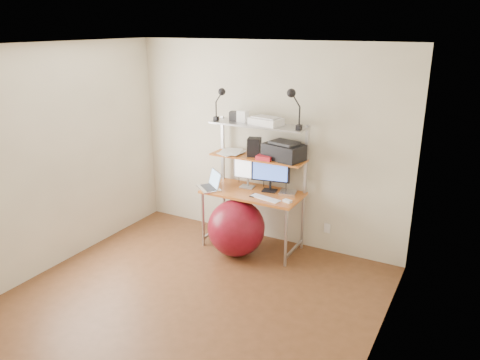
% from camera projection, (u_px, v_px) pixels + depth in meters
% --- Properties ---
extents(room, '(3.60, 3.60, 3.60)m').
position_uv_depth(room, '(183.00, 187.00, 4.31)').
color(room, brown).
rests_on(room, ground).
extents(computer_desk, '(1.20, 0.60, 1.57)m').
position_uv_depth(computer_desk, '(255.00, 173.00, 5.66)').
color(computer_desk, '#C46B26').
rests_on(computer_desk, ground).
extents(desktop, '(1.20, 0.60, 0.00)m').
position_uv_depth(desktop, '(253.00, 192.00, 5.67)').
color(desktop, '#C46B26').
rests_on(desktop, computer_desk).
extents(mid_shelf, '(1.18, 0.34, 0.00)m').
position_uv_depth(mid_shelf, '(258.00, 156.00, 5.65)').
color(mid_shelf, '#C46B26').
rests_on(mid_shelf, computer_desk).
extents(top_shelf, '(1.18, 0.34, 0.00)m').
position_uv_depth(top_shelf, '(258.00, 124.00, 5.52)').
color(top_shelf, '#A5A5AA').
rests_on(top_shelf, computer_desk).
extents(floor, '(3.60, 3.60, 0.00)m').
position_uv_depth(floor, '(187.00, 303.00, 4.71)').
color(floor, brown).
rests_on(floor, ground).
extents(wall_outlet, '(0.08, 0.01, 0.12)m').
position_uv_depth(wall_outlet, '(327.00, 228.00, 5.72)').
color(wall_outlet, white).
rests_on(wall_outlet, room).
extents(monitor_silver, '(0.38, 0.15, 0.42)m').
position_uv_depth(monitor_silver, '(248.00, 170.00, 5.76)').
color(monitor_silver, '#ABACB0').
rests_on(monitor_silver, desktop).
extents(monitor_black, '(0.47, 0.16, 0.48)m').
position_uv_depth(monitor_black, '(270.00, 172.00, 5.63)').
color(monitor_black, black).
rests_on(monitor_black, desktop).
extents(laptop, '(0.42, 0.41, 0.29)m').
position_uv_depth(laptop, '(212.00, 185.00, 5.77)').
color(laptop, silver).
rests_on(laptop, desktop).
extents(keyboard, '(0.39, 0.19, 0.01)m').
position_uv_depth(keyboard, '(265.00, 198.00, 5.44)').
color(keyboard, white).
rests_on(keyboard, desktop).
extents(mouse, '(0.11, 0.08, 0.03)m').
position_uv_depth(mouse, '(287.00, 201.00, 5.33)').
color(mouse, white).
rests_on(mouse, desktop).
extents(mac_mini, '(0.23, 0.23, 0.04)m').
position_uv_depth(mac_mini, '(288.00, 193.00, 5.58)').
color(mac_mini, silver).
rests_on(mac_mini, desktop).
extents(phone, '(0.06, 0.12, 0.01)m').
position_uv_depth(phone, '(253.00, 195.00, 5.54)').
color(phone, black).
rests_on(phone, desktop).
extents(printer, '(0.52, 0.41, 0.22)m').
position_uv_depth(printer, '(284.00, 151.00, 5.50)').
color(printer, black).
rests_on(printer, mid_shelf).
extents(nas_cube, '(0.19, 0.19, 0.22)m').
position_uv_depth(nas_cube, '(254.00, 147.00, 5.63)').
color(nas_cube, black).
rests_on(nas_cube, mid_shelf).
extents(red_box, '(0.19, 0.13, 0.05)m').
position_uv_depth(red_box, '(264.00, 158.00, 5.50)').
color(red_box, red).
rests_on(red_box, mid_shelf).
extents(scanner, '(0.40, 0.30, 0.10)m').
position_uv_depth(scanner, '(266.00, 121.00, 5.45)').
color(scanner, white).
rests_on(scanner, top_shelf).
extents(box_white, '(0.12, 0.10, 0.14)m').
position_uv_depth(box_white, '(243.00, 116.00, 5.60)').
color(box_white, white).
rests_on(box_white, top_shelf).
extents(box_grey, '(0.13, 0.13, 0.11)m').
position_uv_depth(box_grey, '(235.00, 116.00, 5.69)').
color(box_grey, '#2B2B2D').
rests_on(box_grey, top_shelf).
extents(clip_lamp_left, '(0.16, 0.09, 0.40)m').
position_uv_depth(clip_lamp_left, '(221.00, 97.00, 5.58)').
color(clip_lamp_left, black).
rests_on(clip_lamp_left, top_shelf).
extents(clip_lamp_right, '(0.18, 0.10, 0.45)m').
position_uv_depth(clip_lamp_right, '(293.00, 100.00, 5.15)').
color(clip_lamp_right, black).
rests_on(clip_lamp_right, top_shelf).
extents(exercise_ball, '(0.69, 0.69, 0.69)m').
position_uv_depth(exercise_ball, '(236.00, 228.00, 5.62)').
color(exercise_ball, maroon).
rests_on(exercise_ball, floor).
extents(paper_stack, '(0.35, 0.42, 0.02)m').
position_uv_depth(paper_stack, '(232.00, 152.00, 5.81)').
color(paper_stack, white).
rests_on(paper_stack, mid_shelf).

